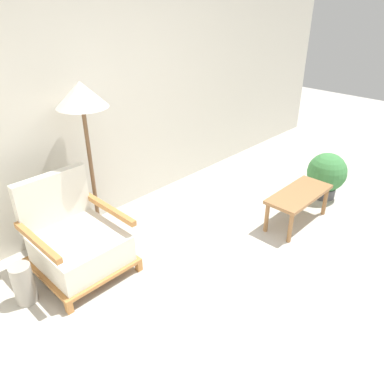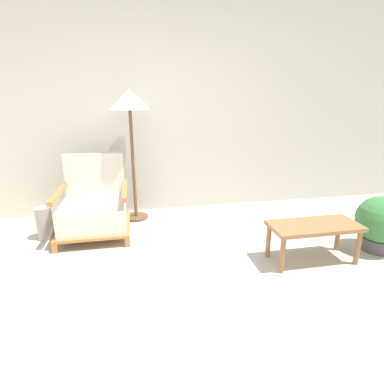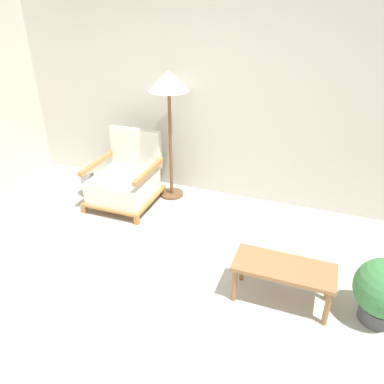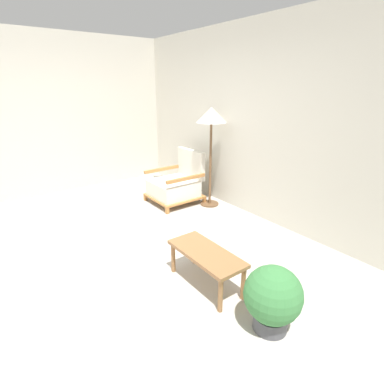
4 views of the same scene
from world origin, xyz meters
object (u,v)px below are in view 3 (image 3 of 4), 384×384
(floor_lamp, at_px, (169,89))
(potted_plant, at_px, (384,291))
(armchair, at_px, (126,180))
(vase, at_px, (88,184))
(coffee_table, at_px, (284,271))

(floor_lamp, bearing_deg, potted_plant, -29.27)
(floor_lamp, relative_size, potted_plant, 2.79)
(armchair, relative_size, vase, 2.40)
(coffee_table, bearing_deg, floor_lamp, 139.21)
(armchair, distance_m, floor_lamp, 1.20)
(potted_plant, bearing_deg, vase, 164.56)
(armchair, height_order, coffee_table, armchair)
(armchair, distance_m, vase, 0.53)
(floor_lamp, bearing_deg, vase, -157.56)
(armchair, bearing_deg, floor_lamp, 38.68)
(armchair, relative_size, potted_plant, 1.52)
(floor_lamp, distance_m, coffee_table, 2.34)
(coffee_table, xyz_separation_m, potted_plant, (0.75, 0.06, -0.01))
(armchair, bearing_deg, potted_plant, -18.91)
(vase, bearing_deg, potted_plant, -15.44)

